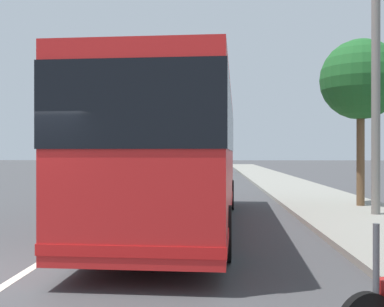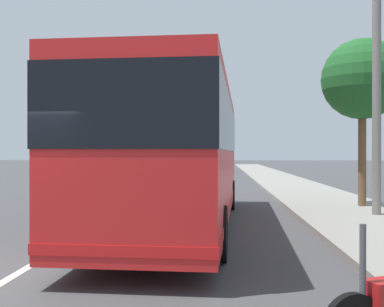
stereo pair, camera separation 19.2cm
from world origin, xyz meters
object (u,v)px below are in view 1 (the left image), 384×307
object	(u,v)px
roadside_tree_mid_block	(361,80)
utility_pole	(376,95)
car_oncoming	(163,165)
coach_bus	(181,148)
car_ahead_same_lane	(213,165)

from	to	relation	value
roadside_tree_mid_block	utility_pole	world-z (taller)	utility_pole
car_oncoming	roadside_tree_mid_block	bearing A→B (deg)	14.87
coach_bus	utility_pole	xyz separation A→B (m)	(1.70, -5.57, 1.55)
car_oncoming	utility_pole	bearing A→B (deg)	13.36
utility_pole	coach_bus	bearing A→B (deg)	106.97
coach_bus	roadside_tree_mid_block	size ratio (longest dim) A/B	2.05
coach_bus	utility_pole	size ratio (longest dim) A/B	1.65
utility_pole	car_ahead_same_lane	bearing A→B (deg)	8.59
car_ahead_same_lane	utility_pole	xyz separation A→B (m)	(-31.80, -4.80, 2.87)
car_oncoming	roadside_tree_mid_block	xyz separation A→B (m)	(-31.25, -10.14, 3.67)
car_oncoming	roadside_tree_mid_block	distance (m)	33.06
coach_bus	car_ahead_same_lane	bearing A→B (deg)	1.44
roadside_tree_mid_block	utility_pole	bearing A→B (deg)	173.50
roadside_tree_mid_block	car_ahead_same_lane	bearing A→B (deg)	9.69
car_ahead_same_lane	utility_pole	distance (m)	32.29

